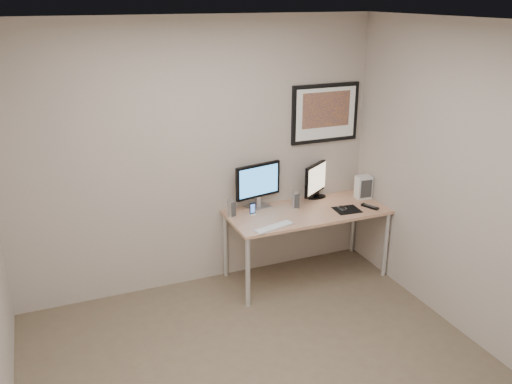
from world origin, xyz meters
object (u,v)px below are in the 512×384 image
desk (307,217)px  monitor_tv (317,179)px  framed_art (325,113)px  keyboard (274,227)px  speaker_left (231,208)px  speaker_right (296,200)px  monitor_large (258,184)px  fan_unit (363,187)px  phone_dock (252,209)px

desk → monitor_tv: 0.47m
framed_art → keyboard: framed_art is taller
framed_art → speaker_left: bearing=-170.2°
speaker_right → monitor_tv: bearing=36.3°
speaker_left → keyboard: speaker_left is taller
speaker_left → speaker_right: 0.68m
desk → framed_art: size_ratio=2.13×
monitor_large → keyboard: monitor_large is taller
desk → monitor_large: bearing=148.7°
framed_art → fan_unit: size_ratio=3.08×
monitor_large → fan_unit: monitor_large is taller
monitor_large → speaker_right: monitor_large is taller
monitor_tv → monitor_large: bearing=147.7°
monitor_tv → phone_dock: (-0.81, -0.18, -0.14)m
desk → speaker_right: (-0.07, 0.10, 0.15)m
monitor_large → speaker_left: (-0.33, -0.12, -0.17)m
monitor_tv → speaker_right: 0.40m
framed_art → speaker_right: (-0.42, -0.23, -0.80)m
framed_art → fan_unit: 0.88m
monitor_large → speaker_left: monitor_large is taller
speaker_right → desk: bearing=-46.0°
monitor_large → keyboard: size_ratio=1.23×
monitor_tv → speaker_left: bearing=153.7°
desk → phone_dock: 0.57m
speaker_left → fan_unit: (1.47, -0.05, 0.03)m
keyboard → phone_dock: bearing=85.8°
desk → phone_dock: phone_dock is taller
speaker_left → fan_unit: 1.47m
phone_dock → fan_unit: 1.26m
desk → fan_unit: size_ratio=6.58×
speaker_right → fan_unit: size_ratio=0.72×
framed_art → speaker_right: bearing=-151.8°
desk → keyboard: size_ratio=3.92×
phone_dock → keyboard: bearing=-86.2°
monitor_large → speaker_right: 0.42m
monitor_tv → speaker_right: bearing=173.5°
keyboard → fan_unit: (1.19, 0.35, 0.11)m
monitor_tv → keyboard: size_ratio=1.05×
monitor_tv → keyboard: (-0.74, -0.54, -0.20)m
speaker_left → monitor_large: bearing=-4.1°
framed_art → phone_dock: 1.24m
monitor_tv → phone_dock: bearing=158.3°
desk → keyboard: (-0.48, -0.26, 0.07)m
desk → monitor_large: (-0.42, 0.26, 0.32)m
monitor_large → monitor_tv: monitor_large is taller
speaker_right → phone_dock: size_ratio=1.38×
keyboard → fan_unit: fan_unit is taller
framed_art → keyboard: bearing=-144.5°
framed_art → phone_dock: bearing=-165.6°
monitor_large → fan_unit: 1.15m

